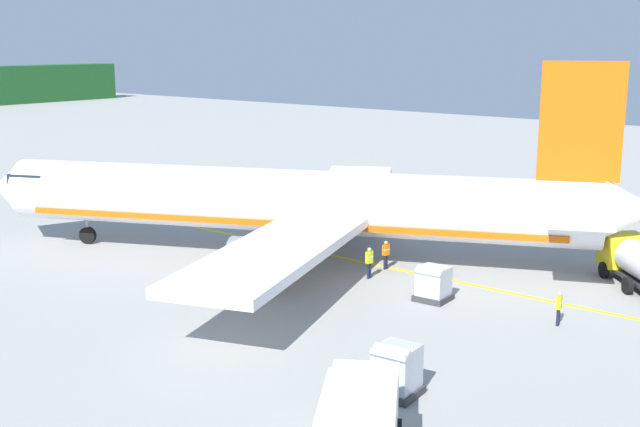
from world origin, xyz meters
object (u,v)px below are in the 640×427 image
Objects in this scene: airliner_foreground at (298,203)px; service_truck_fuel at (640,262)px; service_truck_baggage at (360,423)px; cargo_container_near at (433,284)px; cargo_container_mid at (397,371)px; crew_loader_left at (386,253)px; crew_marshaller at (369,260)px; crew_loader_right at (559,306)px.

airliner_foreground reaches higher than service_truck_fuel.
service_truck_baggage reaches higher than cargo_container_near.
service_truck_baggage is 2.88× the size of cargo_container_mid.
airliner_foreground is at bearing 44.60° from service_truck_baggage.
cargo_container_mid is (-10.50, -4.70, 0.10)m from cargo_container_near.
service_truck_baggage reaches higher than crew_loader_left.
cargo_container_mid is (-19.31, 2.75, -0.42)m from service_truck_fuel.
crew_marshaller reaches higher than crew_loader_left.
service_truck_fuel is 8.42m from crew_loader_right.
service_truck_baggage is at bearing -147.92° from crew_loader_left.
crew_loader_left is at bearing 35.47° from cargo_container_mid.
crew_loader_left is at bearing 114.10° from service_truck_fuel.
cargo_container_mid is (-12.52, -15.38, -2.42)m from airliner_foreground.
service_truck_baggage is at bearing 178.41° from service_truck_fuel.
crew_marshaller is at bearing 39.18° from cargo_container_mid.
cargo_container_near is at bearing -102.98° from crew_marshaller.
crew_marshaller is at bearing 122.32° from service_truck_fuel.
service_truck_fuel is 2.94× the size of cargo_container_mid.
airliner_foreground reaches higher than cargo_container_near.
crew_loader_left is (3.21, 5.07, 0.12)m from cargo_container_near.
airliner_foreground is at bearing 110.54° from service_truck_fuel.
service_truck_baggage is 20.35m from crew_marshaller.
cargo_container_near is at bearing 94.15° from crew_loader_right.
airliner_foreground reaches higher than crew_marshaller.
service_truck_baggage is 5.60m from cargo_container_mid.
crew_loader_left is at bearing 32.08° from service_truck_baggage.
airliner_foreground is 22.03× the size of crew_marshaller.
service_truck_baggage is (-24.49, 0.68, 0.17)m from service_truck_fuel.
crew_loader_left is at bearing 57.66° from cargo_container_near.
service_truck_fuel reaches higher than cargo_container_mid.
crew_marshaller is (-7.72, 12.20, -0.34)m from service_truck_fuel.
crew_loader_left reaches higher than crew_loader_right.
crew_loader_right is (-1.55, -17.10, -2.43)m from airliner_foreground.
cargo_container_mid is 11.10m from crew_loader_right.
airliner_foreground is 11.16m from cargo_container_near.
crew_loader_right is (16.14, 0.34, -0.61)m from service_truck_baggage.
service_truck_fuel is 13.72m from crew_loader_left.
service_truck_baggage is 3.62× the size of crew_loader_right.
cargo_container_mid is 16.84m from crew_loader_left.
crew_loader_left is (18.89, 11.84, -0.57)m from service_truck_baggage.
service_truck_fuel is (6.79, -18.12, -1.99)m from airliner_foreground.
cargo_container_near is (-2.02, -10.68, -2.51)m from airliner_foreground.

